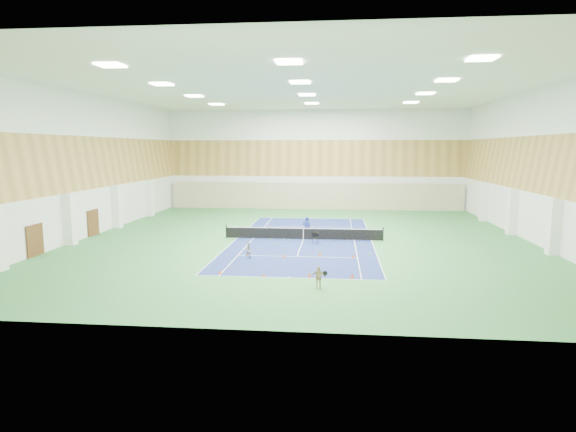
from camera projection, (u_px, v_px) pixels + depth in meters
The scene contains 22 objects.
ground at pixel (303, 239), 39.24m from camera, with size 40.00×40.00×0.00m, color #33773C.
room_shell at pixel (304, 166), 38.40m from camera, with size 36.00×40.00×12.00m, color white, non-canonical shape.
wood_cladding at pixel (304, 140), 38.12m from camera, with size 36.00×40.00×8.00m, color #BA8B45, non-canonical shape.
ceiling_light_grid at pixel (304, 90), 37.58m from camera, with size 21.40×25.40×0.06m, color white, non-canonical shape.
court_surface at pixel (303, 239), 39.23m from camera, with size 10.97×23.77×0.01m, color navy.
tennis_balls_scatter at pixel (303, 239), 39.23m from camera, with size 10.57×22.77×0.07m, color #B1D424, non-canonical shape.
tennis_net at pixel (303, 233), 39.16m from camera, with size 12.80×0.10×1.10m, color black, non-canonical shape.
back_curtain at pixel (314, 196), 58.47m from camera, with size 35.40×0.16×3.20m, color #C6B793.
door_left_a at pixel (35, 240), 32.97m from camera, with size 0.08×1.80×2.20m, color #593319.
door_left_b at pixel (93, 223), 40.85m from camera, with size 0.08×1.80×2.20m, color #593319.
coach at pixel (307, 227), 39.68m from camera, with size 0.65×0.43×1.79m, color navy.
child_court at pixel (249, 250), 32.33m from camera, with size 0.53×0.41×1.09m, color #93929A.
child_apron at pixel (318, 277), 25.41m from camera, with size 0.71×0.29×1.21m, color tan.
ball_cart at pixel (315, 238), 37.42m from camera, with size 0.48×0.48×0.83m, color black, non-canonical shape.
cone_svc_a at pixel (247, 254), 33.26m from camera, with size 0.19×0.19×0.21m, color #FF620D.
cone_svc_b at pixel (284, 256), 32.59m from camera, with size 0.22×0.22×0.24m, color #FE5C0D.
cone_svc_c at pixel (320, 254), 33.10m from camera, with size 0.23×0.23×0.25m, color #F8610D.
cone_svc_d at pixel (353, 256), 32.59m from camera, with size 0.23×0.23×0.25m, color #D64C0B.
cone_base_a at pixel (220, 272), 28.40m from camera, with size 0.22×0.22×0.24m, color #F84A0D.
cone_base_b at pixel (264, 274), 27.90m from camera, with size 0.18×0.18×0.20m, color orange.
cone_base_c at pixel (310, 275), 27.79m from camera, with size 0.21×0.21×0.23m, color #FF4F0D.
cone_base_d at pixel (352, 276), 27.48m from camera, with size 0.23×0.23×0.25m, color #FF440D.
Camera 1 is at (2.60, -38.52, 7.35)m, focal length 30.00 mm.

